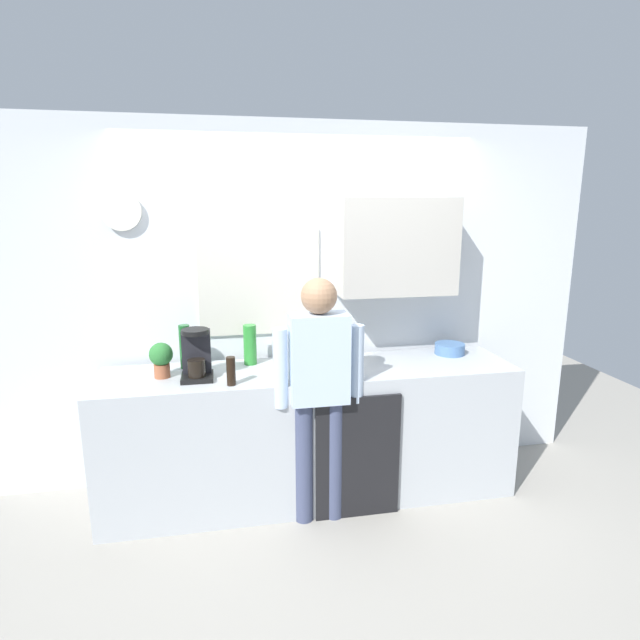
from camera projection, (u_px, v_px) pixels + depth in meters
name	position (u px, v px, depth m)	size (l,w,h in m)	color
ground_plane	(319.00, 517.00, 3.41)	(8.00, 8.00, 0.00)	#9E998E
kitchen_counter	(311.00, 433.00, 3.60)	(2.82, 0.64, 0.93)	#B2B7BC
dishwasher_panel	(358.00, 458.00, 3.33)	(0.56, 0.02, 0.84)	black
back_wall_assembly	(312.00, 296.00, 3.80)	(4.42, 0.42, 2.60)	silver
coffee_maker	(196.00, 356.00, 3.28)	(0.20, 0.20, 0.33)	black
bottle_amber_beer	(322.00, 357.00, 3.36)	(0.06, 0.06, 0.23)	brown
bottle_clear_soda	(250.00, 345.00, 3.57)	(0.09, 0.09, 0.28)	#2D8C33
bottle_dark_sauce	(231.00, 371.00, 3.16)	(0.06, 0.06, 0.18)	black
bottle_green_wine	(185.00, 347.00, 3.49)	(0.07, 0.07, 0.30)	#195923
cup_yellow_cup	(343.00, 353.00, 3.71)	(0.07, 0.07, 0.09)	yellow
mixing_bowl	(450.00, 349.00, 3.83)	(0.22, 0.22, 0.08)	#4C72A5
potted_plant	(161.00, 358.00, 3.30)	(0.15, 0.15, 0.23)	#9E5638
dish_soap	(351.00, 366.00, 3.31)	(0.06, 0.06, 0.18)	blue
person_at_sink	(319.00, 382.00, 3.20)	(0.57, 0.22, 1.60)	#3F4766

